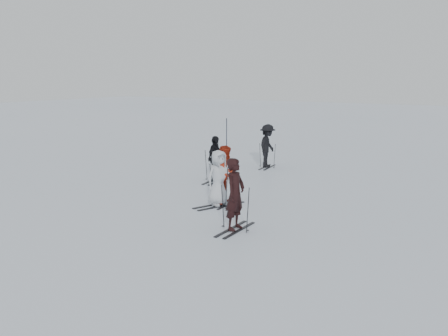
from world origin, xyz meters
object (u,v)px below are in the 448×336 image
at_px(skier_red, 226,175).
at_px(piste_marker, 227,136).
at_px(skier_near_dark, 235,195).
at_px(skier_uphill_left, 215,159).
at_px(skier_uphill_far, 267,146).
at_px(skier_grey, 219,179).

relative_size(skier_red, piste_marker, 1.00).
bearing_deg(skier_near_dark, skier_uphill_left, 36.15).
relative_size(skier_near_dark, skier_uphill_far, 1.00).
distance_m(skier_near_dark, skier_uphill_left, 6.31).
bearing_deg(skier_near_dark, skier_red, 35.11).
height_order(skier_uphill_far, piste_marker, skier_uphill_far).
distance_m(skier_grey, piste_marker, 10.71).
distance_m(skier_near_dark, skier_uphill_far, 9.36).
xyz_separation_m(skier_near_dark, skier_uphill_left, (-3.91, 4.96, -0.09)).
relative_size(skier_near_dark, skier_red, 1.03).
height_order(skier_grey, skier_uphill_far, skier_uphill_far).
relative_size(skier_red, skier_uphill_left, 1.07).
bearing_deg(skier_uphill_far, piste_marker, 48.38).
distance_m(skier_near_dark, skier_red, 2.77).
bearing_deg(skier_uphill_left, skier_uphill_far, -13.53).
relative_size(skier_grey, skier_uphill_left, 1.01).
bearing_deg(skier_uphill_left, skier_near_dark, -149.57).
bearing_deg(skier_grey, skier_uphill_left, 55.94).
bearing_deg(skier_red, skier_grey, 161.79).
bearing_deg(piste_marker, skier_near_dark, -56.94).
xyz_separation_m(skier_uphill_left, skier_uphill_far, (0.37, 3.71, 0.08)).
height_order(skier_red, piste_marker, piste_marker).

